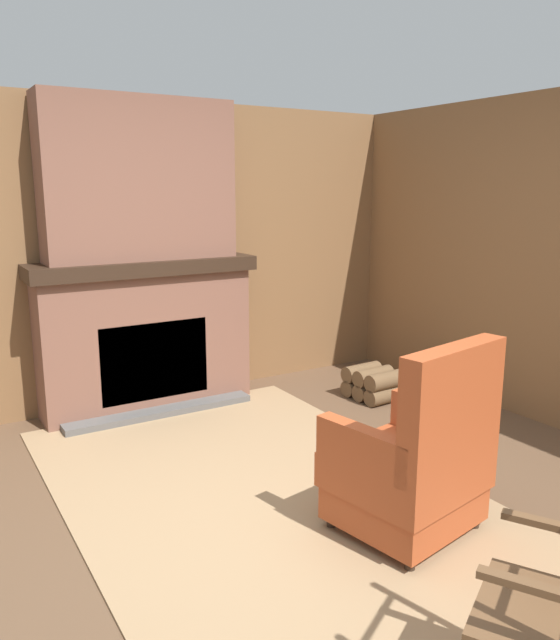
% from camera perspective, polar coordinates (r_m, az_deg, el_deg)
% --- Properties ---
extents(ground_plane, '(14.00, 14.00, 0.00)m').
position_cam_1_polar(ground_plane, '(3.37, 1.61, -18.86)').
color(ground_plane, brown).
extents(wood_panel_wall_left, '(0.06, 5.38, 2.40)m').
position_cam_1_polar(wood_panel_wall_left, '(5.12, -13.24, 5.80)').
color(wood_panel_wall_left, brown).
rests_on(wood_panel_wall_left, ground).
extents(fireplace_hearth, '(0.59, 1.74, 1.19)m').
position_cam_1_polar(fireplace_hearth, '(5.01, -12.08, -1.38)').
color(fireplace_hearth, brown).
rests_on(fireplace_hearth, ground).
extents(chimney_breast, '(0.33, 1.44, 1.20)m').
position_cam_1_polar(chimney_breast, '(4.89, -12.76, 12.40)').
color(chimney_breast, brown).
rests_on(chimney_breast, fireplace_hearth).
extents(area_rug, '(3.80, 2.11, 0.01)m').
position_cam_1_polar(area_rug, '(3.55, 0.51, -17.06)').
color(area_rug, '#997A56').
rests_on(area_rug, ground).
extents(armchair, '(0.73, 0.78, 1.02)m').
position_cam_1_polar(armchair, '(3.27, 12.12, -12.87)').
color(armchair, '#A84723').
rests_on(armchair, ground).
extents(firewood_stack, '(0.45, 0.37, 0.26)m').
position_cam_1_polar(firewood_stack, '(5.27, 8.53, -5.74)').
color(firewood_stack, brown).
rests_on(firewood_stack, ground).
extents(oil_lamp_vase, '(0.12, 0.12, 0.32)m').
position_cam_1_polar(oil_lamp_vase, '(4.88, -15.05, 6.57)').
color(oil_lamp_vase, silver).
rests_on(oil_lamp_vase, fireplace_hearth).
extents(storage_case, '(0.18, 0.22, 0.11)m').
position_cam_1_polar(storage_case, '(5.16, -6.49, 6.57)').
color(storage_case, gray).
rests_on(storage_case, fireplace_hearth).
extents(decorative_plate_on_mantel, '(0.07, 0.29, 0.29)m').
position_cam_1_polar(decorative_plate_on_mantel, '(4.99, -11.69, 7.19)').
color(decorative_plate_on_mantel, red).
rests_on(decorative_plate_on_mantel, fireplace_hearth).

